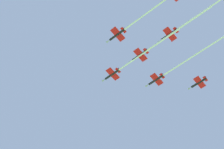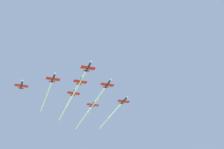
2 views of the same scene
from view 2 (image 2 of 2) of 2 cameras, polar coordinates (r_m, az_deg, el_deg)
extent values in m
cylinder|color=black|center=(178.47, -4.02, 1.22)|extent=(6.62, 7.18, 1.06)
cone|color=#9EA3AD|center=(174.01, -3.57, 2.05)|extent=(2.05, 2.11, 1.01)
cube|color=red|center=(178.85, -4.06, 1.13)|extent=(7.82, 7.48, 0.17)
cube|color=red|center=(181.69, -4.33, 0.65)|extent=(3.35, 3.21, 0.17)
cube|color=black|center=(182.05, -4.31, 0.90)|extent=(1.15, 1.25, 1.74)
cylinder|color=white|center=(197.57, -5.67, -1.85)|extent=(24.53, 27.09, 0.74)
cylinder|color=black|center=(195.51, -0.75, -1.64)|extent=(6.62, 7.18, 1.06)
cone|color=#9EA3AD|center=(191.02, -0.27, -0.95)|extent=(2.05, 2.11, 1.01)
cube|color=red|center=(195.90, -0.79, -1.72)|extent=(7.82, 7.48, 0.17)
cube|color=red|center=(198.76, -1.09, -2.12)|extent=(3.35, 3.21, 0.17)
cube|color=black|center=(199.08, -1.08, -1.89)|extent=(1.15, 1.25, 1.74)
cylinder|color=white|center=(216.58, -2.72, -4.43)|extent=(27.35, 30.22, 0.74)
cylinder|color=black|center=(188.85, -9.85, -0.66)|extent=(6.62, 7.18, 1.06)
cone|color=#9EA3AD|center=(184.19, -9.58, 0.08)|extent=(2.05, 2.11, 1.01)
cube|color=red|center=(189.25, -9.88, -0.74)|extent=(7.82, 7.48, 0.17)
cube|color=red|center=(192.20, -10.04, -1.17)|extent=(3.35, 3.21, 0.17)
cube|color=black|center=(192.53, -10.02, -0.93)|extent=(1.15, 1.25, 1.74)
cylinder|color=white|center=(213.22, -11.08, -3.94)|extent=(31.25, 34.54, 0.74)
cylinder|color=black|center=(193.37, -5.32, -1.11)|extent=(6.62, 7.18, 1.06)
cone|color=#9EA3AD|center=(188.78, -4.94, -0.40)|extent=(2.05, 2.11, 1.01)
cube|color=red|center=(193.77, -5.36, -1.19)|extent=(7.82, 7.48, 0.17)
cube|color=red|center=(196.68, -5.58, -1.60)|extent=(3.35, 3.21, 0.17)
cube|color=black|center=(197.01, -5.57, -1.37)|extent=(1.15, 1.25, 1.74)
cylinder|color=white|center=(212.72, -6.72, -3.72)|extent=(24.20, 26.72, 0.74)
cylinder|color=black|center=(212.80, 1.99, -4.45)|extent=(6.62, 7.18, 1.06)
cone|color=#9EA3AD|center=(208.28, 2.50, -3.87)|extent=(2.05, 2.11, 1.01)
cube|color=red|center=(213.19, 1.95, -4.51)|extent=(7.82, 7.48, 0.17)
cube|color=red|center=(216.06, 1.64, -4.84)|extent=(3.35, 3.21, 0.17)
cube|color=black|center=(216.35, 1.65, -4.63)|extent=(1.15, 1.25, 1.74)
cylinder|color=white|center=(238.12, -0.43, -7.19)|extent=(33.70, 37.26, 0.74)
cylinder|color=black|center=(202.12, -14.95, -1.76)|extent=(6.62, 7.18, 1.06)
cone|color=#9EA3AD|center=(197.35, -14.81, -1.09)|extent=(2.05, 2.11, 1.01)
cube|color=red|center=(202.53, -14.96, -1.83)|extent=(7.82, 7.48, 0.17)
cube|color=red|center=(205.55, -15.04, -2.21)|extent=(3.35, 3.21, 0.17)
cube|color=black|center=(205.86, -15.01, -1.99)|extent=(1.15, 1.25, 1.74)
cylinder|color=black|center=(208.72, -6.43, -3.06)|extent=(6.62, 7.18, 1.06)
cone|color=#9EA3AD|center=(204.03, -6.11, -2.45)|extent=(2.05, 2.11, 1.01)
cube|color=red|center=(209.13, -6.46, -3.13)|extent=(7.82, 7.48, 0.17)
cube|color=red|center=(212.10, -6.66, -3.48)|extent=(3.35, 3.21, 0.17)
cube|color=black|center=(212.40, -6.64, -3.26)|extent=(1.15, 1.25, 1.74)
cylinder|color=white|center=(232.56, -7.88, -5.74)|extent=(30.29, 33.47, 0.74)
cylinder|color=black|center=(222.88, -3.21, -5.05)|extent=(6.62, 7.18, 1.06)
cone|color=#9EA3AD|center=(218.19, -2.83, -4.51)|extent=(2.05, 2.11, 1.01)
cube|color=red|center=(223.29, -3.24, -5.10)|extent=(7.82, 7.48, 0.17)
cube|color=red|center=(226.26, -3.47, -5.41)|extent=(3.35, 3.21, 0.17)
cube|color=black|center=(226.54, -3.46, -5.20)|extent=(1.15, 1.25, 1.74)
cylinder|color=white|center=(247.40, -4.92, -7.45)|extent=(31.32, 34.62, 0.74)
camera|label=1|loc=(243.60, 12.26, -41.84)|focal=55.70mm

